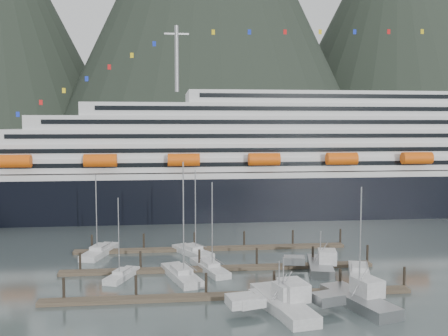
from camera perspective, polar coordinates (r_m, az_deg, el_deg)
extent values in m
plane|color=#4D5B5A|center=(79.54, 3.39, -11.48)|extent=(1600.00, 1600.00, 0.00)
cone|color=black|center=(774.02, 18.04, 14.37)|extent=(360.00, 360.00, 360.00)
cube|color=black|center=(136.94, 9.76, -2.98)|extent=(210.00, 28.00, 12.00)
cube|color=silver|center=(136.23, 9.80, -0.27)|extent=(205.80, 27.44, 1.50)
cube|color=silver|center=(137.52, 11.82, 0.83)|extent=(185.00, 26.00, 3.20)
cube|color=black|center=(125.22, 13.69, 0.50)|extent=(175.75, 0.20, 1.00)
cube|color=silver|center=(137.99, 12.63, 2.16)|extent=(180.00, 25.00, 3.20)
cube|color=black|center=(126.21, 14.50, 1.97)|extent=(171.00, 0.20, 1.00)
cube|color=silver|center=(138.56, 13.43, 3.48)|extent=(172.00, 24.00, 3.20)
cube|color=black|center=(127.30, 15.29, 3.42)|extent=(163.40, 0.20, 1.00)
cube|color=silver|center=(139.23, 14.24, 4.79)|extent=(160.00, 23.00, 3.20)
cube|color=black|center=(128.49, 16.07, 4.84)|extent=(152.00, 0.20, 1.00)
cube|color=silver|center=(139.99, 15.03, 6.04)|extent=(140.00, 22.00, 3.00)
cube|color=black|center=(129.78, 16.83, 6.18)|extent=(133.00, 0.20, 1.00)
cube|color=silver|center=(140.85, 15.82, 7.23)|extent=(95.00, 20.00, 3.00)
cube|color=black|center=(131.62, 17.50, 7.45)|extent=(90.25, 0.20, 1.00)
cylinder|color=gray|center=(131.26, -5.17, 11.75)|extent=(1.00, 1.00, 16.00)
cylinder|color=#F75A0D|center=(119.78, -21.89, 0.70)|extent=(7.00, 2.80, 2.80)
cylinder|color=#F75A0D|center=(116.30, -13.31, 0.80)|extent=(7.00, 2.80, 2.80)
cylinder|color=#F75A0D|center=(115.56, -4.41, 0.89)|extent=(7.00, 2.80, 2.80)
cylinder|color=#F75A0D|center=(117.61, 4.39, 0.96)|extent=(7.00, 2.80, 2.80)
cylinder|color=#F75A0D|center=(122.30, 12.70, 1.00)|extent=(7.00, 2.80, 2.80)
cylinder|color=#F75A0D|center=(129.34, 20.25, 1.02)|extent=(7.00, 2.80, 2.80)
cube|color=#403729|center=(69.31, 0.66, -13.73)|extent=(48.00, 2.00, 0.50)
cylinder|color=black|center=(70.67, -17.04, -12.60)|extent=(0.36, 0.36, 3.20)
cylinder|color=black|center=(69.61, -9.56, -12.72)|extent=(0.36, 0.36, 3.20)
cylinder|color=black|center=(69.71, -1.97, -12.63)|extent=(0.36, 0.36, 3.20)
cylinder|color=black|center=(70.96, 5.47, -12.34)|extent=(0.36, 0.36, 3.20)
cylinder|color=black|center=(73.29, 12.52, -11.87)|extent=(0.36, 0.36, 3.20)
cylinder|color=black|center=(76.62, 19.02, -11.28)|extent=(0.36, 0.36, 3.20)
cube|color=#403729|center=(81.67, -0.50, -10.86)|extent=(48.00, 2.00, 0.50)
cylinder|color=black|center=(83.00, -15.39, -9.96)|extent=(0.36, 0.36, 3.20)
cylinder|color=black|center=(82.10, -9.08, -10.01)|extent=(0.36, 0.36, 3.20)
cylinder|color=black|center=(82.18, -2.70, -9.94)|extent=(0.36, 0.36, 3.20)
cylinder|color=black|center=(83.24, 3.59, -9.75)|extent=(0.36, 0.36, 3.20)
cylinder|color=black|center=(85.24, 9.64, -9.46)|extent=(0.36, 0.36, 3.20)
cylinder|color=black|center=(88.12, 15.34, -9.10)|extent=(0.36, 0.36, 3.20)
cube|color=#403729|center=(94.19, -1.34, -8.75)|extent=(48.00, 2.00, 0.50)
cylinder|color=black|center=(95.50, -14.18, -8.00)|extent=(0.36, 0.36, 3.20)
cylinder|color=black|center=(94.72, -8.73, -8.01)|extent=(0.36, 0.36, 3.20)
cylinder|color=black|center=(94.79, -3.23, -7.96)|extent=(0.36, 0.36, 3.20)
cylinder|color=black|center=(95.71, 2.21, -7.83)|extent=(0.36, 0.36, 3.20)
cylinder|color=black|center=(97.45, 7.49, -7.64)|extent=(0.36, 0.36, 3.20)
cylinder|color=black|center=(99.98, 12.55, -7.39)|extent=(0.36, 0.36, 3.20)
cube|color=#B0B0B0|center=(78.77, -11.06, -11.54)|extent=(4.93, 7.95, 1.19)
cube|color=#B0B0B0|center=(78.57, -11.07, -11.03)|extent=(2.59, 3.13, 0.68)
cylinder|color=gray|center=(76.63, -11.39, -7.31)|extent=(0.14, 0.14, 11.13)
cube|color=#B0B0B0|center=(77.48, -4.66, -11.74)|extent=(5.95, 11.71, 1.59)
cube|color=#B0B0B0|center=(77.19, -4.66, -10.99)|extent=(3.27, 4.44, 0.91)
cylinder|color=gray|center=(74.41, -4.44, -5.49)|extent=(0.18, 0.18, 16.00)
cube|color=#B0B0B0|center=(81.24, -1.58, -10.95)|extent=(5.61, 10.97, 1.36)
cube|color=#B0B0B0|center=(81.01, -1.58, -10.36)|extent=(2.98, 4.16, 0.78)
cylinder|color=gray|center=(78.66, -1.30, -6.20)|extent=(0.16, 0.16, 12.82)
cube|color=#B0B0B0|center=(93.26, -13.37, -9.01)|extent=(5.76, 11.19, 1.52)
cube|color=#B0B0B0|center=(93.03, -13.38, -8.42)|extent=(3.15, 4.25, 0.87)
cylinder|color=gray|center=(90.85, -13.72, -4.72)|extent=(0.17, 0.17, 13.04)
cube|color=#B0B0B0|center=(90.92, -3.43, -9.25)|extent=(6.98, 9.93, 1.51)
cube|color=#B0B0B0|center=(90.68, -3.43, -8.64)|extent=(3.49, 4.02, 0.86)
cylinder|color=gray|center=(88.57, -3.13, -4.63)|extent=(0.17, 0.17, 13.66)
cube|color=#B0B0B0|center=(80.97, 14.51, -11.15)|extent=(5.72, 10.15, 1.52)
cube|color=#B0B0B0|center=(80.70, 14.52, -10.47)|extent=(3.12, 3.92, 0.87)
cylinder|color=gray|center=(78.42, 14.65, -6.49)|extent=(0.17, 0.17, 12.34)
cube|color=#B0B0B0|center=(65.48, 5.99, -14.79)|extent=(6.08, 10.57, 1.83)
cube|color=#B0B0B0|center=(63.42, 2.90, -14.36)|extent=(3.62, 3.02, 1.10)
cube|color=#B0B0B0|center=(65.40, 6.79, -13.20)|extent=(3.33, 3.63, 2.01)
cube|color=black|center=(65.18, 6.80, -12.59)|extent=(3.09, 3.39, 0.46)
cylinder|color=gray|center=(64.46, 6.02, -12.02)|extent=(0.15, 0.15, 4.57)
cube|color=#B0B0B0|center=(65.59, 6.44, -14.76)|extent=(5.91, 14.19, 1.97)
cube|color=#B0B0B0|center=(63.42, 1.95, -14.25)|extent=(3.83, 3.57, 1.18)
cube|color=#B0B0B0|center=(65.51, 7.59, -13.03)|extent=(3.44, 4.55, 2.16)
cube|color=black|center=(65.27, 7.60, -12.37)|extent=(3.20, 4.25, 0.49)
cylinder|color=gray|center=(64.48, 6.47, -11.75)|extent=(0.16, 0.16, 4.92)
cube|color=#919496|center=(68.25, 14.47, -14.09)|extent=(6.78, 12.41, 1.98)
cube|color=#919496|center=(65.34, 11.24, -13.75)|extent=(3.97, 3.46, 1.19)
cube|color=#B0B0B0|center=(68.36, 15.31, -12.38)|extent=(3.67, 4.20, 2.18)
cube|color=black|center=(68.14, 15.33, -11.74)|extent=(3.41, 3.92, 0.50)
cylinder|color=gray|center=(67.18, 14.53, -11.17)|extent=(0.16, 0.16, 4.95)
cube|color=#919496|center=(82.64, 10.42, -10.68)|extent=(5.53, 10.82, 1.88)
cube|color=#919496|center=(82.13, 7.66, -9.91)|extent=(3.61, 2.91, 1.13)
cube|color=#B0B0B0|center=(82.27, 11.17, -9.46)|extent=(3.24, 3.59, 2.07)
cube|color=black|center=(82.09, 11.17, -8.95)|extent=(3.01, 3.35, 0.47)
cylinder|color=gray|center=(81.81, 10.46, -8.38)|extent=(0.15, 0.15, 4.70)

